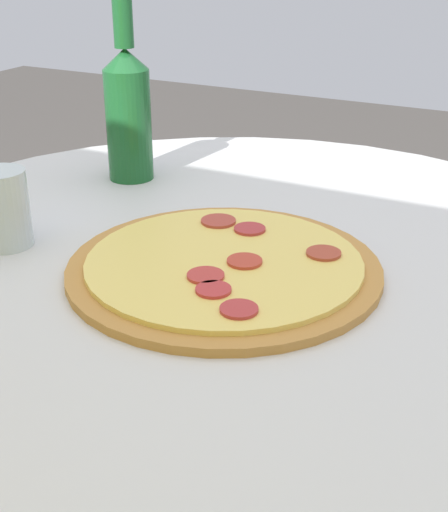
# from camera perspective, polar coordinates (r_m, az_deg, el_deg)

# --- Properties ---
(table) EXTENTS (1.02, 1.02, 0.74)m
(table) POSITION_cam_1_polar(r_m,az_deg,el_deg) (0.92, 0.88, -9.05)
(table) COLOR silver
(table) RESTS_ON ground_plane
(pizza) EXTENTS (0.35, 0.35, 0.02)m
(pizza) POSITION_cam_1_polar(r_m,az_deg,el_deg) (0.79, 0.03, -0.80)
(pizza) COLOR #B77F3D
(pizza) RESTS_ON table
(beer_bottle) EXTENTS (0.07, 0.07, 0.29)m
(beer_bottle) POSITION_cam_1_polar(r_m,az_deg,el_deg) (1.08, -7.70, 11.72)
(beer_bottle) COLOR #195628
(beer_bottle) RESTS_ON table
(drinking_glass) EXTENTS (0.06, 0.06, 0.09)m
(drinking_glass) POSITION_cam_1_polar(r_m,az_deg,el_deg) (0.88, -17.29, 3.64)
(drinking_glass) COLOR silver
(drinking_glass) RESTS_ON table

